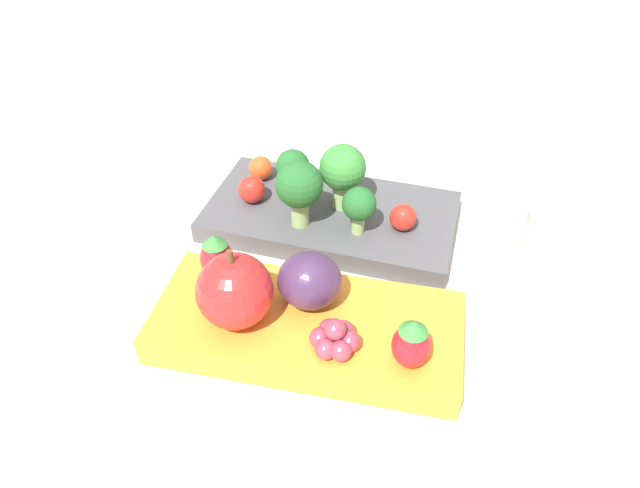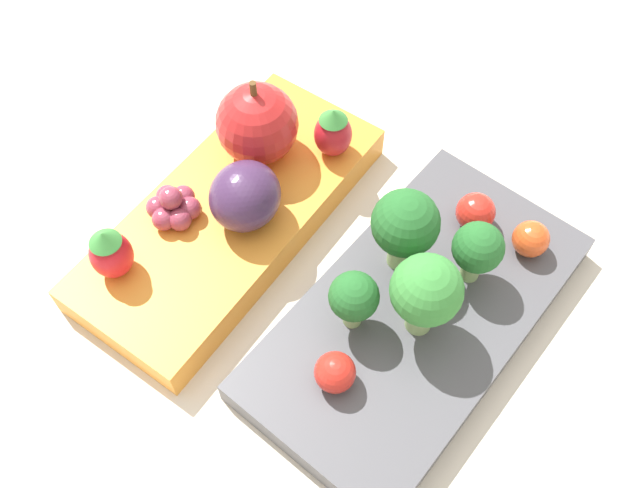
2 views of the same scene
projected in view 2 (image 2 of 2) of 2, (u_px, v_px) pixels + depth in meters
name	position (u px, v px, depth m)	size (l,w,h in m)	color
ground_plane	(313.00, 269.00, 0.46)	(4.00, 4.00, 0.00)	beige
bento_box_savoury	(413.00, 321.00, 0.43)	(0.23, 0.15, 0.02)	#4C4C51
bento_box_fruit	(235.00, 212.00, 0.46)	(0.23, 0.11, 0.02)	orange
broccoli_floret_0	(354.00, 298.00, 0.39)	(0.03, 0.03, 0.04)	#93B770
broccoli_floret_1	(405.00, 225.00, 0.40)	(0.04, 0.04, 0.06)	#93B770
broccoli_floret_2	(478.00, 249.00, 0.41)	(0.03, 0.03, 0.05)	#93B770
broccoli_floret_3	(426.00, 292.00, 0.38)	(0.04, 0.04, 0.06)	#93B770
cherry_tomato_0	(335.00, 372.00, 0.39)	(0.02, 0.02, 0.02)	red
cherry_tomato_1	(476.00, 212.00, 0.44)	(0.02, 0.02, 0.02)	red
cherry_tomato_2	(531.00, 239.00, 0.43)	(0.02, 0.02, 0.02)	#DB4C1E
apple	(257.00, 124.00, 0.45)	(0.05, 0.05, 0.06)	red
strawberry_0	(110.00, 253.00, 0.41)	(0.03, 0.03, 0.04)	red
strawberry_1	(333.00, 132.00, 0.46)	(0.03, 0.03, 0.04)	red
plum	(241.00, 201.00, 0.43)	(0.05, 0.04, 0.04)	#42284C
grape_cluster	(173.00, 206.00, 0.44)	(0.03, 0.03, 0.02)	#93384C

